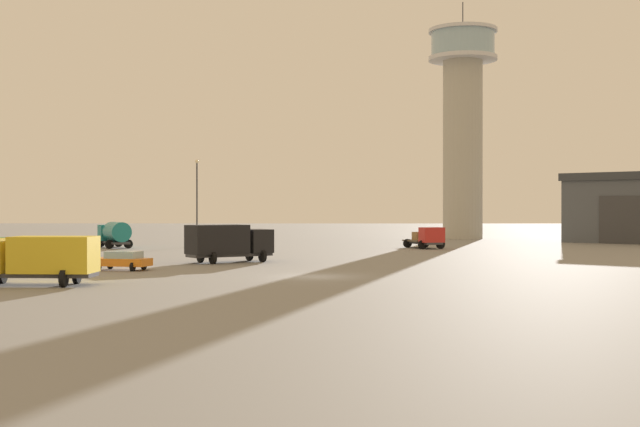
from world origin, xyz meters
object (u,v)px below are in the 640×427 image
truck_box_black (228,241)px  light_post_north (197,196)px  truck_fuel_tanker_teal (115,233)px  truck_flatbed_red (427,238)px  car_orange (122,260)px  truck_box_yellow (36,257)px  control_tower (463,116)px

truck_box_black → light_post_north: (-7.55, 29.83, 4.25)m
truck_fuel_tanker_teal → truck_flatbed_red: size_ratio=1.09×
truck_box_black → car_orange: bearing=-160.4°
truck_box_black → car_orange: (-6.50, -9.00, -1.00)m
truck_flatbed_red → car_orange: bearing=-57.6°
truck_box_black → truck_flatbed_red: 31.02m
truck_box_black → light_post_north: 31.07m
truck_box_yellow → truck_box_black: (8.40, 21.01, 0.10)m
control_tower → truck_fuel_tanker_teal: size_ratio=5.00×
control_tower → car_orange: bearing=-118.0°
car_orange → control_tower: bearing=-103.2°
truck_box_yellow → truck_fuel_tanker_teal: 47.24m
car_orange → truck_flatbed_red: bearing=-112.6°
truck_box_yellow → car_orange: 12.20m
truck_box_black → truck_flatbed_red: bearing=17.6°
truck_box_black → truck_fuel_tanker_teal: (-16.20, 25.57, -0.09)m
truck_box_black → light_post_north: size_ratio=0.71×
truck_flatbed_red → control_tower: bearing=144.1°
truck_fuel_tanker_teal → truck_box_black: bearing=-176.4°
truck_fuel_tanker_teal → light_post_north: light_post_north is taller
truck_box_yellow → truck_flatbed_red: truck_box_yellow is taller
control_tower → truck_flatbed_red: bearing=-105.6°
control_tower → truck_box_black: bearing=-116.6°
truck_box_yellow → car_orange: bearing=-98.0°
truck_fuel_tanker_teal → light_post_north: bearing=-92.5°
car_orange → light_post_north: (-1.04, 38.83, 5.26)m
control_tower → truck_box_black: (-27.58, -55.11, -16.34)m
truck_fuel_tanker_teal → car_orange: (9.69, -34.57, -0.91)m
truck_fuel_tanker_teal → light_post_north: size_ratio=0.68×
control_tower → car_orange: 74.65m
control_tower → truck_fuel_tanker_teal: bearing=-146.0°
light_post_north → truck_box_yellow: bearing=-91.0°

